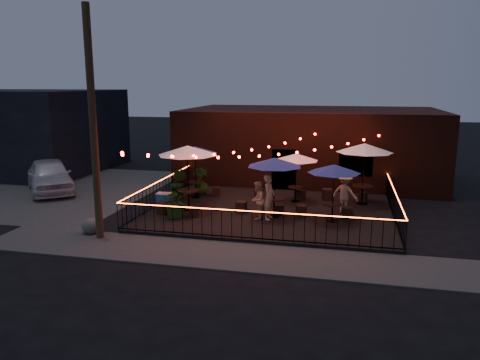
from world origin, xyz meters
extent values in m
plane|color=black|center=(0.00, 0.00, 0.00)|extent=(110.00, 110.00, 0.00)
cube|color=black|center=(0.00, 2.00, 0.07)|extent=(10.00, 8.00, 0.15)
cube|color=#3B3A36|center=(0.00, -3.25, 0.03)|extent=(18.00, 2.50, 0.05)
cube|color=#3B3A36|center=(-12.00, 4.00, 0.01)|extent=(11.00, 12.00, 0.02)
cube|color=#34170E|center=(1.00, 10.00, 2.00)|extent=(14.00, 8.00, 4.00)
cube|color=black|center=(0.00, 6.12, 1.10)|extent=(1.20, 0.24, 2.20)
cube|color=black|center=(3.50, 6.12, 1.60)|extent=(1.60, 0.24, 1.20)
cube|color=black|center=(-18.00, 9.00, 2.50)|extent=(12.00, 9.00, 5.00)
cylinder|color=#3E2B19|center=(-5.40, -2.60, 4.00)|extent=(0.26, 0.26, 8.00)
cube|color=black|center=(0.00, -2.00, 0.23)|extent=(10.00, 0.04, 0.04)
cube|color=black|center=(0.00, -2.00, 1.15)|extent=(10.00, 0.04, 0.04)
cube|color=#F2501A|center=(0.00, -2.00, 1.18)|extent=(10.00, 0.03, 0.02)
cube|color=black|center=(-5.00, 2.00, 0.23)|extent=(0.04, 8.00, 0.04)
cube|color=black|center=(-5.00, 2.00, 1.15)|extent=(0.04, 8.00, 0.04)
cube|color=#F2501A|center=(-5.00, 2.00, 1.18)|extent=(0.03, 8.00, 0.02)
cube|color=black|center=(5.00, 2.00, 0.23)|extent=(0.04, 8.00, 0.04)
cube|color=black|center=(5.00, 2.00, 1.15)|extent=(0.04, 8.00, 0.04)
cube|color=#F2501A|center=(5.00, 2.00, 1.18)|extent=(0.03, 8.00, 0.02)
cylinder|color=black|center=(-3.41, 1.28, 0.17)|extent=(0.50, 0.50, 0.03)
cylinder|color=black|center=(-3.41, 1.28, 0.57)|extent=(0.07, 0.07, 0.82)
cylinder|color=black|center=(-3.41, 1.28, 0.99)|extent=(0.91, 0.91, 0.05)
cylinder|color=black|center=(-3.41, 1.28, 1.51)|extent=(0.05, 0.05, 2.72)
cone|color=white|center=(-3.41, 1.28, 2.70)|extent=(2.68, 2.68, 0.40)
cylinder|color=black|center=(-3.80, 3.44, 0.16)|extent=(0.44, 0.44, 0.03)
cylinder|color=black|center=(-3.80, 3.44, 0.52)|extent=(0.06, 0.06, 0.72)
cylinder|color=black|center=(-3.80, 3.44, 0.89)|extent=(0.80, 0.80, 0.04)
cylinder|color=black|center=(-3.80, 3.44, 1.35)|extent=(0.04, 0.04, 2.40)
cone|color=navy|center=(-3.80, 3.44, 2.40)|extent=(2.48, 2.48, 0.35)
cylinder|color=black|center=(0.29, 1.01, 0.16)|extent=(0.44, 0.44, 0.03)
cylinder|color=black|center=(0.29, 1.01, 0.52)|extent=(0.06, 0.06, 0.72)
cylinder|color=black|center=(0.29, 1.01, 0.89)|extent=(0.80, 0.80, 0.04)
cylinder|color=black|center=(0.29, 1.01, 1.34)|extent=(0.04, 0.04, 2.39)
cone|color=navy|center=(0.29, 1.01, 2.39)|extent=(2.72, 2.72, 0.35)
cylinder|color=black|center=(0.86, 3.69, 0.16)|extent=(0.40, 0.40, 0.03)
cylinder|color=black|center=(0.86, 3.69, 0.49)|extent=(0.05, 0.05, 0.66)
cylinder|color=black|center=(0.86, 3.69, 0.82)|extent=(0.73, 0.73, 0.04)
cylinder|color=black|center=(0.86, 3.69, 1.24)|extent=(0.04, 0.04, 2.18)
cone|color=white|center=(0.86, 3.69, 2.20)|extent=(2.58, 2.58, 0.32)
cylinder|color=black|center=(2.60, 0.90, 0.16)|extent=(0.41, 0.41, 0.03)
cylinder|color=black|center=(2.60, 0.90, 0.49)|extent=(0.06, 0.06, 0.67)
cylinder|color=black|center=(2.60, 0.90, 0.84)|extent=(0.74, 0.74, 0.04)
cylinder|color=black|center=(2.60, 0.90, 1.26)|extent=(0.04, 0.04, 2.23)
cone|color=navy|center=(2.60, 0.90, 2.24)|extent=(2.19, 2.19, 0.33)
cylinder|color=black|center=(3.80, 3.91, 0.17)|extent=(0.49, 0.49, 0.03)
cylinder|color=black|center=(3.80, 3.91, 0.57)|extent=(0.07, 0.07, 0.81)
cylinder|color=black|center=(3.80, 3.91, 0.98)|extent=(0.90, 0.90, 0.04)
cylinder|color=black|center=(3.80, 3.91, 1.50)|extent=(0.05, 0.05, 2.69)
cone|color=white|center=(3.80, 3.91, 2.68)|extent=(2.56, 2.56, 0.39)
cube|color=black|center=(-4.21, 0.44, 0.40)|extent=(0.51, 0.51, 0.49)
cube|color=black|center=(-2.85, 0.32, 0.35)|extent=(0.37, 0.37, 0.40)
cube|color=black|center=(-4.19, 3.23, 0.36)|extent=(0.45, 0.45, 0.41)
cube|color=black|center=(-2.95, 3.98, 0.36)|extent=(0.43, 0.43, 0.43)
cube|color=black|center=(-1.13, 1.34, 0.39)|extent=(0.42, 0.42, 0.47)
cube|color=black|center=(0.46, 1.38, 0.36)|extent=(0.43, 0.43, 0.41)
cube|color=black|center=(-0.89, 4.08, 0.36)|extent=(0.46, 0.46, 0.42)
cube|color=black|center=(1.03, 4.05, 0.38)|extent=(0.51, 0.51, 0.46)
cube|color=black|center=(1.36, 1.32, 0.38)|extent=(0.48, 0.48, 0.46)
cube|color=black|center=(3.17, 1.29, 0.40)|extent=(0.46, 0.46, 0.50)
cube|color=black|center=(2.27, 4.35, 0.41)|extent=(0.54, 0.54, 0.51)
cube|color=black|center=(3.86, 4.47, 0.36)|extent=(0.43, 0.43, 0.41)
imported|color=tan|center=(0.14, 0.67, 1.05)|extent=(0.54, 0.72, 1.79)
imported|color=#DAB48D|center=(-0.31, 0.60, 0.91)|extent=(0.68, 0.82, 1.52)
imported|color=beige|center=(3.05, 2.27, 0.99)|extent=(1.24, 0.98, 1.68)
imported|color=#0F350C|center=(-3.48, 0.00, 0.80)|extent=(1.49, 1.41, 1.30)
imported|color=#0D350F|center=(-4.60, 3.31, 0.84)|extent=(0.83, 0.71, 1.38)
imported|color=#15360B|center=(-3.77, 4.01, 0.80)|extent=(0.91, 0.91, 1.30)
cube|color=blue|center=(-4.33, 0.81, 0.53)|extent=(0.59, 0.43, 0.75)
cube|color=silver|center=(-4.33, 0.81, 0.92)|extent=(0.63, 0.47, 0.05)
ellipsoid|color=#4D4E48|center=(-5.93, -2.23, 0.32)|extent=(1.04, 0.98, 0.64)
imported|color=silver|center=(-11.59, 3.52, 0.84)|extent=(4.67, 5.04, 1.68)
imported|color=#9C9BA2|center=(-13.73, 5.96, 0.68)|extent=(3.89, 4.01, 1.37)
camera|label=1|loc=(3.01, -16.99, 5.44)|focal=35.00mm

